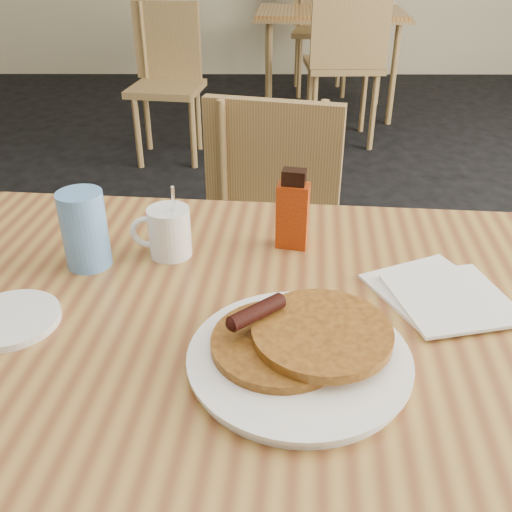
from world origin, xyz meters
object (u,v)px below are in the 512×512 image
at_px(main_table, 267,340).
at_px(chair_main_far, 272,232).
at_px(chair_neighbor_near, 346,49).
at_px(coffee_mug, 168,231).
at_px(neighbor_table, 330,17).
at_px(chair_neighbor_far, 321,16).
at_px(syrup_bottle, 293,212).
at_px(pancake_plate, 299,351).
at_px(blue_tumbler, 85,230).
at_px(chair_wall_extra, 167,68).

xyz_separation_m(main_table, chair_main_far, (0.02, 0.73, -0.19)).
xyz_separation_m(main_table, chair_neighbor_near, (0.53, 2.97, -0.09)).
relative_size(main_table, coffee_mug, 9.73).
height_order(neighbor_table, chair_main_far, chair_main_far).
bearing_deg(neighbor_table, chair_neighbor_far, 89.20).
bearing_deg(syrup_bottle, chair_main_far, 104.68).
bearing_deg(syrup_bottle, chair_neighbor_near, 91.84).
height_order(main_table, coffee_mug, coffee_mug).
relative_size(neighbor_table, coffee_mug, 7.71).
relative_size(pancake_plate, blue_tumbler, 2.22).
bearing_deg(chair_neighbor_near, neighbor_table, 89.92).
distance_m(main_table, syrup_bottle, 0.27).
bearing_deg(pancake_plate, coffee_mug, 126.35).
height_order(neighbor_table, chair_neighbor_near, chair_neighbor_near).
bearing_deg(syrup_bottle, main_table, -89.77).
height_order(main_table, chair_main_far, chair_main_far).
distance_m(neighbor_table, coffee_mug, 3.57).
distance_m(main_table, chair_main_far, 0.75).
height_order(chair_neighbor_far, blue_tumbler, chair_neighbor_far).
xyz_separation_m(chair_main_far, chair_neighbor_far, (0.49, 3.74, 0.09)).
bearing_deg(chair_wall_extra, main_table, -69.61).
xyz_separation_m(chair_main_far, chair_neighbor_near, (0.50, 2.24, 0.10)).
distance_m(chair_neighbor_far, coffee_mug, 4.32).
bearing_deg(blue_tumbler, syrup_bottle, 10.81).
xyz_separation_m(chair_neighbor_near, blue_tumbler, (-0.85, -2.80, 0.20)).
bearing_deg(blue_tumbler, chair_neighbor_near, 73.17).
bearing_deg(blue_tumbler, coffee_mug, 14.65).
relative_size(main_table, chair_neighbor_far, 1.39).
distance_m(chair_main_far, chair_neighbor_near, 2.30).
height_order(chair_neighbor_far, syrup_bottle, chair_neighbor_far).
bearing_deg(coffee_mug, chair_neighbor_near, 94.93).
relative_size(main_table, chair_neighbor_near, 1.38).
height_order(chair_main_far, chair_neighbor_far, chair_neighbor_far).
height_order(neighbor_table, blue_tumbler, blue_tumbler).
bearing_deg(chair_wall_extra, syrup_bottle, -67.53).
height_order(neighbor_table, chair_neighbor_far, chair_neighbor_far).
xyz_separation_m(chair_main_far, blue_tumbler, (-0.34, -0.56, 0.30)).
height_order(neighbor_table, syrup_bottle, syrup_bottle).
bearing_deg(blue_tumbler, chair_main_far, 58.34).
height_order(neighbor_table, pancake_plate, pancake_plate).
xyz_separation_m(neighbor_table, syrup_bottle, (-0.45, -3.47, 0.12)).
distance_m(chair_main_far, chair_neighbor_far, 3.77).
bearing_deg(neighbor_table, pancake_plate, -96.88).
bearing_deg(blue_tumbler, chair_neighbor_far, 79.03).
xyz_separation_m(chair_neighbor_near, chair_wall_extra, (-1.09, -0.16, -0.08)).
height_order(chair_neighbor_near, syrup_bottle, chair_neighbor_near).
relative_size(chair_neighbor_far, blue_tumbler, 7.28).
bearing_deg(chair_neighbor_near, coffee_mug, -106.38).
relative_size(chair_neighbor_near, coffee_mug, 7.06).
distance_m(coffee_mug, syrup_bottle, 0.23).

